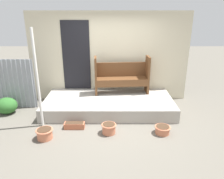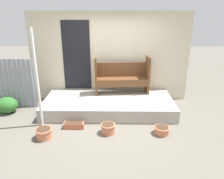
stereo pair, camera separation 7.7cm
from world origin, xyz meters
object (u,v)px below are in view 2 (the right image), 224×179
object	(u,v)px
flower_pot_middle	(108,128)
shrub_by_fence	(7,105)
support_post	(37,80)
flower_pot_right	(162,130)
planter_box_rect	(74,125)
flower_pot_left	(44,133)
bench	(122,75)

from	to	relation	value
flower_pot_middle	shrub_by_fence	xyz separation A→B (m)	(-2.74, 1.02, 0.09)
support_post	flower_pot_right	size ratio (longest dim) A/B	6.39
shrub_by_fence	planter_box_rect	bearing A→B (deg)	-22.46
support_post	shrub_by_fence	distance (m)	1.63
support_post	flower_pot_left	world-z (taller)	support_post
flower_pot_left	flower_pot_right	world-z (taller)	flower_pot_left
support_post	shrub_by_fence	size ratio (longest dim) A/B	4.08
bench	flower_pot_left	size ratio (longest dim) A/B	4.22
support_post	flower_pot_middle	distance (m)	1.92
support_post	flower_pot_right	distance (m)	3.00
flower_pot_right	bench	bearing A→B (deg)	116.75
support_post	flower_pot_middle	xyz separation A→B (m)	(1.59, -0.34, -1.02)
bench	flower_pot_left	world-z (taller)	bench
flower_pot_middle	flower_pot_right	xyz separation A→B (m)	(1.20, -0.01, -0.03)
bench	flower_pot_right	distance (m)	2.05
support_post	flower_pot_left	bearing A→B (deg)	-68.96
flower_pot_middle	flower_pot_right	size ratio (longest dim) A/B	0.95
flower_pot_middle	flower_pot_right	world-z (taller)	flower_pot_middle
flower_pot_left	planter_box_rect	distance (m)	0.72
flower_pot_left	planter_box_rect	bearing A→B (deg)	37.97
support_post	planter_box_rect	size ratio (longest dim) A/B	4.82
flower_pot_right	flower_pot_middle	bearing A→B (deg)	179.44
bench	shrub_by_fence	world-z (taller)	bench
support_post	bench	bearing A→B (deg)	34.90
bench	planter_box_rect	xyz separation A→B (m)	(-1.16, -1.47, -0.79)
planter_box_rect	shrub_by_fence	xyz separation A→B (m)	(-1.93, 0.80, 0.14)
flower_pot_right	shrub_by_fence	size ratio (longest dim) A/B	0.64
flower_pot_left	flower_pot_middle	size ratio (longest dim) A/B	1.09
flower_pot_right	flower_pot_left	bearing A→B (deg)	-175.35
bench	flower_pot_middle	bearing A→B (deg)	-105.70
bench	flower_pot_right	world-z (taller)	bench
flower_pot_left	shrub_by_fence	size ratio (longest dim) A/B	0.66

